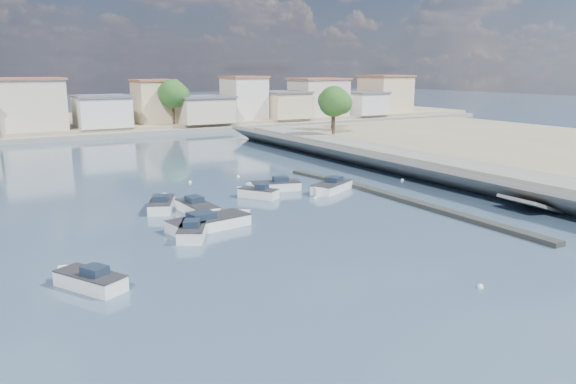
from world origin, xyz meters
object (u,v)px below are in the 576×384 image
object	(u,v)px
motorboat_c	(273,186)
motorboat_b	(193,230)
motorboat_a	(88,281)
motorboat_d	(330,188)
motorboat_f	(256,193)
motorboat_e	(162,204)
motorboat_g	(199,209)
motorboat_h	(213,222)

from	to	relation	value
motorboat_c	motorboat_b	bearing A→B (deg)	-139.39
motorboat_a	motorboat_c	bearing A→B (deg)	39.07
motorboat_d	motorboat_f	distance (m)	7.14
motorboat_e	motorboat_g	distance (m)	3.62
motorboat_e	motorboat_h	size ratio (longest dim) A/B	0.74
motorboat_e	motorboat_f	distance (m)	8.49
motorboat_g	motorboat_h	distance (m)	4.17
motorboat_c	motorboat_h	bearing A→B (deg)	-137.87
motorboat_a	motorboat_c	distance (m)	25.49
motorboat_d	motorboat_f	world-z (taller)	same
motorboat_d	motorboat_f	bearing A→B (deg)	169.73
motorboat_d	motorboat_h	xyz separation A→B (m)	(-14.09, -5.68, 0.00)
motorboat_c	motorboat_e	xyz separation A→B (m)	(-11.20, -1.68, -0.00)
motorboat_b	motorboat_d	bearing A→B (deg)	23.20
motorboat_a	motorboat_d	size ratio (longest dim) A/B	0.81
motorboat_b	motorboat_g	distance (m)	5.86
motorboat_a	motorboat_b	xyz separation A→B (m)	(8.08, 6.02, -0.00)
motorboat_c	motorboat_d	xyz separation A→B (m)	(4.31, -3.18, -0.00)
motorboat_d	motorboat_e	world-z (taller)	same
motorboat_a	motorboat_e	world-z (taller)	same
motorboat_d	motorboat_g	bearing A→B (deg)	-173.50
motorboat_g	motorboat_b	bearing A→B (deg)	-114.89
motorboat_b	motorboat_e	bearing A→B (deg)	86.54
motorboat_f	motorboat_h	xyz separation A→B (m)	(-7.07, -6.95, 0.00)
motorboat_d	motorboat_g	size ratio (longest dim) A/B	1.00
motorboat_e	motorboat_f	world-z (taller)	same
motorboat_h	motorboat_e	bearing A→B (deg)	101.18
motorboat_a	motorboat_b	world-z (taller)	same
motorboat_c	motorboat_d	bearing A→B (deg)	-36.42
motorboat_g	motorboat_h	size ratio (longest dim) A/B	0.79
motorboat_f	motorboat_h	size ratio (longest dim) A/B	0.55
motorboat_g	motorboat_h	world-z (taller)	same
motorboat_e	motorboat_h	xyz separation A→B (m)	(1.42, -7.17, 0.00)
motorboat_a	motorboat_d	world-z (taller)	same
motorboat_b	motorboat_e	distance (m)	8.38
motorboat_c	motorboat_f	size ratio (longest dim) A/B	1.41
motorboat_d	motorboat_a	bearing A→B (deg)	-151.86
motorboat_a	motorboat_d	distance (m)	27.33
motorboat_a	motorboat_f	bearing A→B (deg)	39.67
motorboat_h	motorboat_a	bearing A→B (deg)	-144.21
motorboat_a	motorboat_b	distance (m)	10.08
motorboat_d	motorboat_h	world-z (taller)	same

